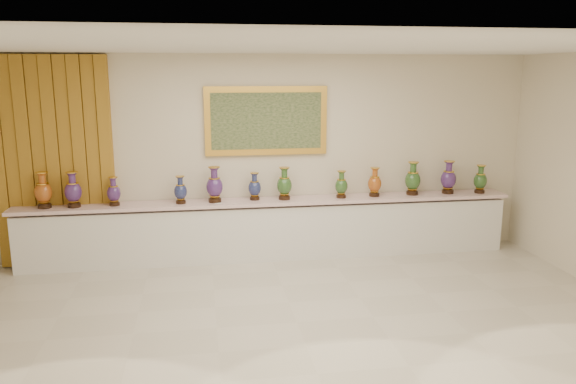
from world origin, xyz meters
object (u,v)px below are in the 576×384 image
Objects in this scene: vase_1 at (73,191)px; vase_2 at (114,193)px; counter at (271,230)px; vase_0 at (43,192)px.

vase_1 reaches higher than vase_2.
vase_2 is at bearing 1.31° from vase_1.
vase_1 is 1.22× the size of vase_2.
vase_2 is (-2.22, -0.03, 0.65)m from counter.
counter is 14.39× the size of vase_0.
counter is 14.61× the size of vase_1.
vase_0 is 0.39m from vase_1.
vase_0 reaches higher than counter.
counter is 2.31m from vase_2.
vase_0 reaches higher than vase_2.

